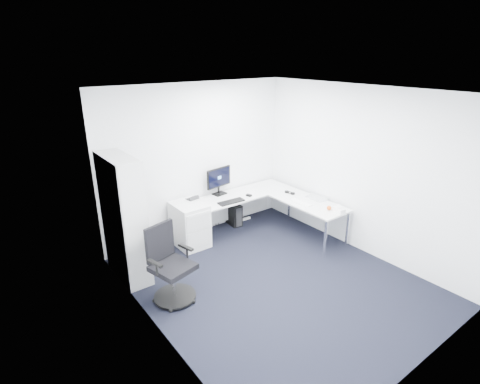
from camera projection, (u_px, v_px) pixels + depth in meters
ground at (275, 281)px, 5.49m from camera, size 4.20×4.20×0.00m
ceiling at (282, 92)px, 4.54m from camera, size 4.20×4.20×0.00m
wall_back at (197, 161)px, 6.58m from camera, size 3.60×0.02×2.70m
wall_front at (433, 261)px, 3.45m from camera, size 3.60×0.02×2.70m
wall_left at (154, 232)px, 4.00m from camera, size 0.02×4.20×2.70m
wall_right at (361, 171)px, 6.03m from camera, size 0.02×4.20×2.70m
l_desk at (246, 219)px, 6.73m from camera, size 2.35×1.31×0.69m
drawer_pedestal at (190, 224)px, 6.41m from camera, size 0.50×0.62×0.76m
bookshelf at (124, 219)px, 5.33m from camera, size 0.36×0.93×1.85m
task_chair at (173, 265)px, 4.91m from camera, size 0.72×0.72×1.06m
black_pc_tower at (233, 213)px, 7.27m from camera, size 0.23×0.45×0.42m
beige_pc_tower at (157, 244)px, 6.16m from camera, size 0.22×0.40×0.36m
power_strip at (243, 219)px, 7.47m from camera, size 0.32×0.06×0.04m
monitor at (219, 181)px, 6.82m from camera, size 0.57×0.25×0.52m
black_keyboard at (231, 202)px, 6.54m from camera, size 0.49×0.19×0.02m
mouse at (249, 195)px, 6.82m from camera, size 0.09×0.11×0.03m
desk_phone at (192, 199)px, 6.49m from camera, size 0.22×0.22×0.13m
laptop at (318, 191)px, 6.68m from camera, size 0.38×0.37×0.27m
white_keyboard at (301, 203)px, 6.52m from camera, size 0.13×0.42×0.01m
headphones at (290, 192)px, 6.95m from camera, size 0.16×0.21×0.05m
orange_fruit at (329, 208)px, 6.21m from camera, size 0.08×0.08×0.08m
tissue_box at (339, 210)px, 6.14m from camera, size 0.15×0.22×0.07m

